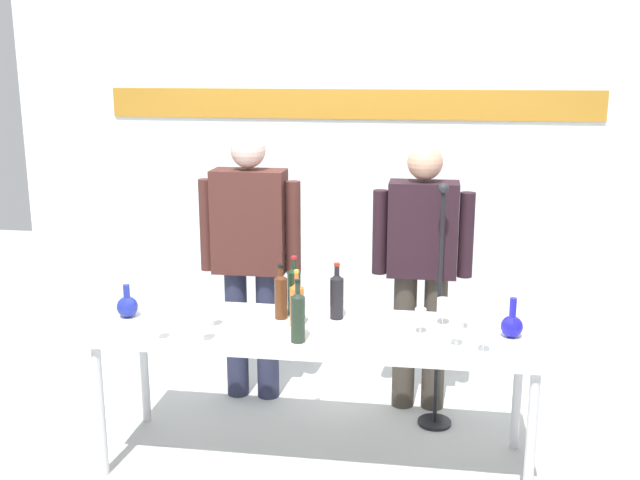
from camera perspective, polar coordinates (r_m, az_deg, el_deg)
The scene contains 21 objects.
ground_plane at distance 4.23m, azimuth -0.32°, elevation -16.46°, with size 10.00×10.00×0.00m, color #B5B7B5.
back_wall at distance 5.20m, azimuth 2.26°, elevation 6.77°, with size 4.78×0.11×3.00m.
display_table at distance 3.93m, azimuth -0.33°, elevation -7.54°, with size 2.28×0.70×0.76m.
decanter_blue_left at distance 4.18m, azimuth -14.50°, elevation -4.89°, with size 0.12×0.12×0.18m.
decanter_blue_right at distance 3.88m, azimuth 14.45°, elevation -6.31°, with size 0.11×0.11×0.21m.
presenter_left at distance 4.65m, azimuth -5.35°, elevation -0.69°, with size 0.64×0.22×1.70m.
presenter_right at distance 4.53m, azimuth 7.78°, elevation -1.64°, with size 0.60×0.22×1.64m.
wine_bottle_0 at distance 4.01m, azimuth -3.01°, elevation -4.20°, with size 0.07×0.07×0.30m.
wine_bottle_1 at distance 4.01m, azimuth 1.29°, elevation -4.20°, with size 0.07×0.07×0.31m.
wine_bottle_2 at distance 3.68m, azimuth -1.71°, elevation -5.77°, with size 0.07×0.07×0.32m.
wine_bottle_3 at distance 4.07m, azimuth -1.99°, elevation -3.77°, with size 0.07×0.07×0.33m.
wine_bottle_4 at distance 3.90m, azimuth -1.79°, elevation -4.84°, with size 0.07×0.07×0.30m.
wine_glass_left_0 at distance 3.94m, azimuth -8.19°, elevation -5.21°, with size 0.06×0.06×0.14m.
wine_glass_left_1 at distance 3.73m, azimuth -8.95°, elevation -5.97°, with size 0.06×0.06×0.17m.
wine_glass_left_2 at distance 3.79m, azimuth -12.31°, elevation -5.95°, with size 0.06×0.06×0.15m.
wine_glass_right_0 at distance 3.83m, azimuth 7.69°, elevation -5.77°, with size 0.06×0.06×0.13m.
wine_glass_right_1 at distance 3.64m, azimuth 12.46°, elevation -6.87°, with size 0.06×0.06×0.15m.
wine_glass_right_2 at distance 3.68m, azimuth 10.42°, elevation -6.40°, with size 0.06×0.06×0.16m.
wine_glass_right_3 at distance 3.98m, azimuth 9.39°, elevation -5.06°, with size 0.07×0.07×0.14m.
wine_glass_right_4 at distance 3.93m, azimuth 10.76°, elevation -5.17°, with size 0.07×0.07×0.15m.
microphone_stand at distance 4.45m, azimuth 8.95°, elevation -8.17°, with size 0.20×0.20×1.46m.
Camera 1 is at (0.57, -3.62, 2.12)m, focal length 41.88 mm.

